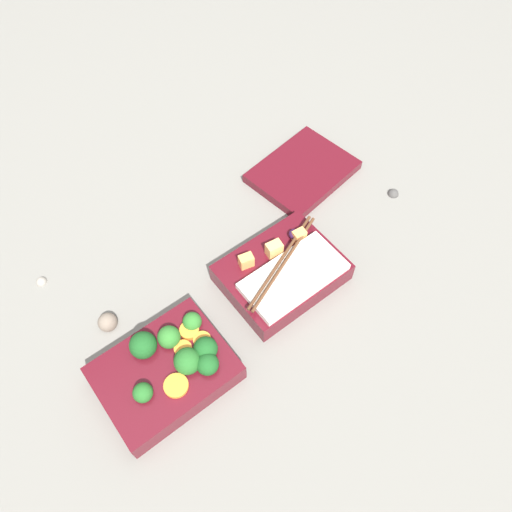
% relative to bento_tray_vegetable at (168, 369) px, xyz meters
% --- Properties ---
extents(ground_plane, '(3.00, 3.00, 0.00)m').
position_rel_bento_tray_vegetable_xyz_m(ground_plane, '(0.12, 0.00, -0.03)').
color(ground_plane, slate).
extents(bento_tray_vegetable, '(0.18, 0.14, 0.07)m').
position_rel_bento_tray_vegetable_xyz_m(bento_tray_vegetable, '(0.00, 0.00, 0.00)').
color(bento_tray_vegetable, '#510F19').
rests_on(bento_tray_vegetable, ground_plane).
extents(bento_tray_rice, '(0.19, 0.14, 0.06)m').
position_rel_bento_tray_vegetable_xyz_m(bento_tray_rice, '(0.23, 0.02, -0.00)').
color(bento_tray_rice, '#510F19').
rests_on(bento_tray_rice, ground_plane).
extents(bento_lid, '(0.20, 0.16, 0.02)m').
position_rel_bento_tray_vegetable_xyz_m(bento_lid, '(0.40, 0.18, -0.02)').
color(bento_lid, '#510F19').
rests_on(bento_lid, ground_plane).
extents(pebble_0, '(0.02, 0.02, 0.02)m').
position_rel_bento_tray_vegetable_xyz_m(pebble_0, '(0.50, 0.04, -0.02)').
color(pebble_0, '#474442').
rests_on(pebble_0, ground_plane).
extents(pebble_1, '(0.02, 0.02, 0.02)m').
position_rel_bento_tray_vegetable_xyz_m(pebble_1, '(-0.08, 0.26, -0.02)').
color(pebble_1, gray).
rests_on(pebble_1, ground_plane).
extents(pebble_2, '(0.03, 0.03, 0.03)m').
position_rel_bento_tray_vegetable_xyz_m(pebble_2, '(-0.03, 0.13, -0.02)').
color(pebble_2, '#7A6B5B').
rests_on(pebble_2, ground_plane).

